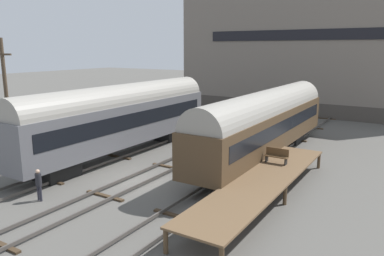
{
  "coord_description": "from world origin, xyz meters",
  "views": [
    {
      "loc": [
        14.12,
        -16.71,
        7.9
      ],
      "look_at": [
        0.0,
        5.97,
        2.2
      ],
      "focal_mm": 35.0,
      "sensor_mm": 36.0,
      "label": 1
    }
  ],
  "objects_px": {
    "train_car_brown": "(265,121)",
    "bench": "(277,155)",
    "train_car_grey": "(122,115)",
    "utility_pole": "(7,103)",
    "person_worker": "(39,182)"
  },
  "relations": [
    {
      "from": "train_car_brown",
      "to": "person_worker",
      "type": "distance_m",
      "value": 15.41
    },
    {
      "from": "train_car_brown",
      "to": "person_worker",
      "type": "height_order",
      "value": "train_car_brown"
    },
    {
      "from": "train_car_grey",
      "to": "utility_pole",
      "type": "distance_m",
      "value": 7.63
    },
    {
      "from": "train_car_grey",
      "to": "bench",
      "type": "relative_size",
      "value": 13.18
    },
    {
      "from": "train_car_brown",
      "to": "bench",
      "type": "distance_m",
      "value": 4.78
    },
    {
      "from": "train_car_brown",
      "to": "bench",
      "type": "xyz_separation_m",
      "value": [
        2.32,
        -3.99,
        -1.23
      ]
    },
    {
      "from": "person_worker",
      "to": "train_car_brown",
      "type": "bearing_deg",
      "value": 61.8
    },
    {
      "from": "bench",
      "to": "train_car_grey",
      "type": "bearing_deg",
      "value": -176.98
    },
    {
      "from": "utility_pole",
      "to": "bench",
      "type": "bearing_deg",
      "value": 23.85
    },
    {
      "from": "bench",
      "to": "person_worker",
      "type": "xyz_separation_m",
      "value": [
        -9.55,
        -9.5,
        -0.58
      ]
    },
    {
      "from": "bench",
      "to": "utility_pole",
      "type": "bearing_deg",
      "value": -156.15
    },
    {
      "from": "train_car_grey",
      "to": "utility_pole",
      "type": "bearing_deg",
      "value": -122.24
    },
    {
      "from": "person_worker",
      "to": "train_car_grey",
      "type": "bearing_deg",
      "value": 103.9
    },
    {
      "from": "train_car_grey",
      "to": "train_car_brown",
      "type": "bearing_deg",
      "value": 26.04
    },
    {
      "from": "train_car_grey",
      "to": "person_worker",
      "type": "distance_m",
      "value": 9.36
    }
  ]
}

